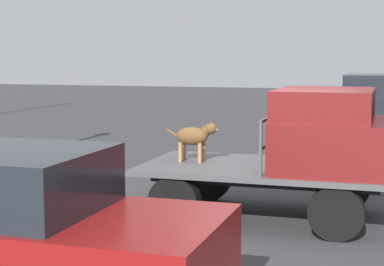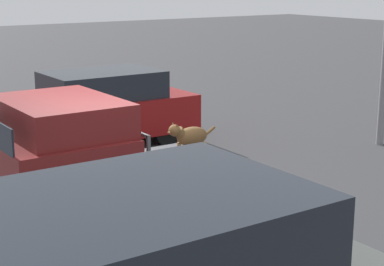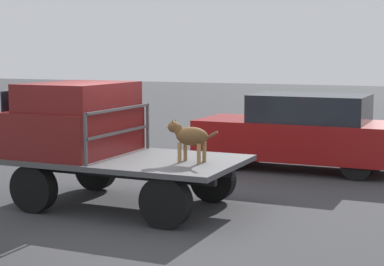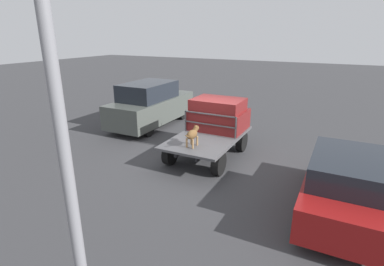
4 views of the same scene
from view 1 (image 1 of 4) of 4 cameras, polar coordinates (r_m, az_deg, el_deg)
ground_plane at (r=9.87m, az=6.45°, el=-7.49°), size 80.00×80.00×0.00m
flatbed_truck at (r=9.74m, az=6.50°, el=-4.15°), size 3.66×2.09×0.80m
truck_cab at (r=9.50m, az=12.19°, el=0.14°), size 1.59×1.97×1.16m
truck_headboard at (r=9.61m, az=7.25°, el=0.14°), size 0.04×1.97×0.78m
dog at (r=9.95m, az=0.28°, el=-0.30°), size 0.85×0.28×0.65m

